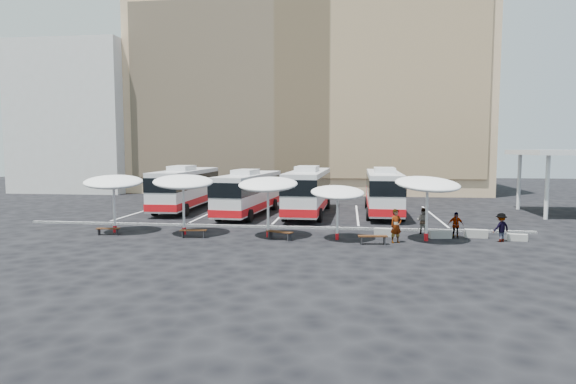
# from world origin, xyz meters

# --- Properties ---
(ground) EXTENTS (120.00, 120.00, 0.00)m
(ground) POSITION_xyz_m (0.00, 0.00, 0.00)
(ground) COLOR black
(ground) RESTS_ON ground
(sandstone_building) EXTENTS (42.00, 18.25, 29.60)m
(sandstone_building) POSITION_xyz_m (0.00, 31.87, 12.63)
(sandstone_building) COLOR tan
(sandstone_building) RESTS_ON ground
(apartment_block) EXTENTS (14.00, 14.00, 18.00)m
(apartment_block) POSITION_xyz_m (-28.00, 28.00, 9.00)
(apartment_block) COLOR silver
(apartment_block) RESTS_ON ground
(curb_divider) EXTENTS (34.00, 0.25, 0.15)m
(curb_divider) POSITION_xyz_m (0.00, 0.50, 0.07)
(curb_divider) COLOR black
(curb_divider) RESTS_ON ground
(bay_lines) EXTENTS (24.15, 12.00, 0.01)m
(bay_lines) POSITION_xyz_m (0.00, 8.00, 0.01)
(bay_lines) COLOR white
(bay_lines) RESTS_ON ground
(bus_0) EXTENTS (2.96, 12.19, 3.86)m
(bus_0) POSITION_xyz_m (-8.73, 9.22, 1.97)
(bus_0) COLOR silver
(bus_0) RESTS_ON ground
(bus_1) EXTENTS (3.52, 11.76, 3.68)m
(bus_1) POSITION_xyz_m (-2.58, 6.64, 1.88)
(bus_1) COLOR silver
(bus_1) RESTS_ON ground
(bus_2) EXTENTS (3.19, 12.48, 3.94)m
(bus_2) POSITION_xyz_m (2.08, 7.59, 2.01)
(bus_2) COLOR silver
(bus_2) RESTS_ON ground
(bus_3) EXTENTS (2.97, 12.05, 3.81)m
(bus_3) POSITION_xyz_m (8.09, 8.60, 1.95)
(bus_3) COLOR silver
(bus_3) RESTS_ON ground
(sunshade_0) EXTENTS (4.61, 4.64, 3.75)m
(sunshade_0) POSITION_xyz_m (-9.36, -2.46, 3.19)
(sunshade_0) COLOR silver
(sunshade_0) RESTS_ON ground
(sunshade_1) EXTENTS (4.76, 4.79, 3.82)m
(sunshade_1) POSITION_xyz_m (-4.75, -2.62, 3.24)
(sunshade_1) COLOR silver
(sunshade_1) RESTS_ON ground
(sunshade_2) EXTENTS (3.63, 3.67, 3.71)m
(sunshade_2) POSITION_xyz_m (0.53, -2.76, 3.15)
(sunshade_2) COLOR silver
(sunshade_2) RESTS_ON ground
(sunshade_3) EXTENTS (3.67, 3.70, 3.24)m
(sunshade_3) POSITION_xyz_m (4.67, -3.15, 2.75)
(sunshade_3) COLOR silver
(sunshade_3) RESTS_ON ground
(sunshade_4) EXTENTS (4.73, 4.76, 3.83)m
(sunshade_4) POSITION_xyz_m (9.76, -2.85, 3.26)
(sunshade_4) COLOR silver
(sunshade_4) RESTS_ON ground
(wood_bench_0) EXTENTS (1.44, 0.58, 0.43)m
(wood_bench_0) POSITION_xyz_m (-9.33, -3.38, 0.33)
(wood_bench_0) COLOR black
(wood_bench_0) RESTS_ON ground
(wood_bench_1) EXTENTS (1.62, 0.61, 0.48)m
(wood_bench_1) POSITION_xyz_m (-3.84, -3.58, 0.37)
(wood_bench_1) COLOR black
(wood_bench_1) RESTS_ON ground
(wood_bench_2) EXTENTS (1.66, 1.01, 0.50)m
(wood_bench_2) POSITION_xyz_m (1.36, -3.55, 0.38)
(wood_bench_2) COLOR black
(wood_bench_2) RESTS_ON ground
(wood_bench_3) EXTENTS (1.65, 0.60, 0.50)m
(wood_bench_3) POSITION_xyz_m (6.67, -4.28, 0.38)
(wood_bench_3) COLOR black
(wood_bench_3) RESTS_ON ground
(conc_bench_0) EXTENTS (1.34, 0.68, 0.48)m
(conc_bench_0) POSITION_xyz_m (7.52, -1.67, 0.24)
(conc_bench_0) COLOR gray
(conc_bench_0) RESTS_ON ground
(conc_bench_1) EXTENTS (1.32, 0.64, 0.48)m
(conc_bench_1) POSITION_xyz_m (10.71, -1.93, 0.24)
(conc_bench_1) COLOR gray
(conc_bench_1) RESTS_ON ground
(conc_bench_2) EXTENTS (1.34, 0.57, 0.49)m
(conc_bench_2) POSITION_xyz_m (12.87, -1.44, 0.24)
(conc_bench_2) COLOR gray
(conc_bench_2) RESTS_ON ground
(conc_bench_3) EXTENTS (1.10, 0.49, 0.40)m
(conc_bench_3) POSITION_xyz_m (14.96, -2.19, 0.20)
(conc_bench_3) COLOR gray
(conc_bench_3) RESTS_ON ground
(passenger_0) EXTENTS (0.83, 0.72, 1.91)m
(passenger_0) POSITION_xyz_m (7.98, -3.66, 0.96)
(passenger_0) COLOR black
(passenger_0) RESTS_ON ground
(passenger_1) EXTENTS (1.00, 0.94, 1.63)m
(passenger_1) POSITION_xyz_m (9.94, -0.56, 0.82)
(passenger_1) COLOR black
(passenger_1) RESTS_ON ground
(passenger_2) EXTENTS (0.91, 0.39, 1.55)m
(passenger_2) POSITION_xyz_m (11.62, -1.70, 0.77)
(passenger_2) COLOR black
(passenger_2) RESTS_ON ground
(passenger_3) EXTENTS (1.23, 1.03, 1.65)m
(passenger_3) POSITION_xyz_m (13.91, -2.58, 0.82)
(passenger_3) COLOR black
(passenger_3) RESTS_ON ground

